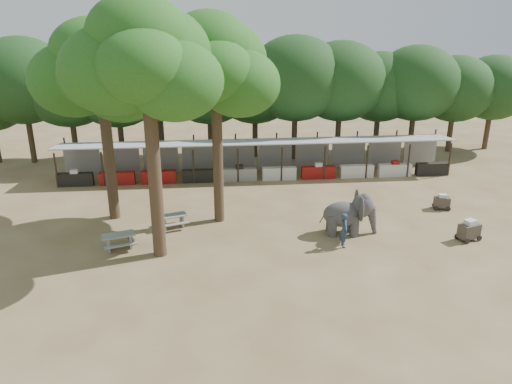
{
  "coord_description": "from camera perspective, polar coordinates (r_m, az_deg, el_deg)",
  "views": [
    {
      "loc": [
        -3.42,
        -20.26,
        11.23
      ],
      "look_at": [
        -1.0,
        5.0,
        2.0
      ],
      "focal_mm": 35.0,
      "sensor_mm": 36.0,
      "label": 1
    }
  ],
  "objects": [
    {
      "name": "cart_front",
      "position": [
        28.12,
        23.18,
        -4.03
      ],
      "size": [
        1.34,
        1.1,
        1.13
      ],
      "rotation": [
        0.0,
        0.0,
        0.34
      ],
      "color": "#362D24",
      "rests_on": "ground"
    },
    {
      "name": "cart_back",
      "position": [
        31.9,
        20.48,
        -1.05
      ],
      "size": [
        1.07,
        0.81,
        0.95
      ],
      "rotation": [
        0.0,
        0.0,
        -0.2
      ],
      "color": "#362D24",
      "rests_on": "ground"
    },
    {
      "name": "yard_tree_back",
      "position": [
        26.59,
        -4.98,
        14.11
      ],
      "size": [
        7.1,
        6.9,
        11.36
      ],
      "color": "#332316",
      "rests_on": "ground"
    },
    {
      "name": "handler",
      "position": [
        25.43,
        10.04,
        -4.31
      ],
      "size": [
        0.44,
        0.66,
        1.8
      ],
      "primitive_type": "imported",
      "rotation": [
        0.0,
        0.0,
        1.55
      ],
      "color": "#26384C",
      "rests_on": "ground"
    },
    {
      "name": "yard_tree_center",
      "position": [
        22.71,
        -12.72,
        14.41
      ],
      "size": [
        7.1,
        6.9,
        12.04
      ],
      "color": "#332316",
      "rests_on": "ground"
    },
    {
      "name": "yard_tree_left",
      "position": [
        28.2,
        -17.59,
        12.92
      ],
      "size": [
        7.1,
        6.9,
        11.02
      ],
      "color": "#332316",
      "rests_on": "ground"
    },
    {
      "name": "picnic_table_far",
      "position": [
        27.72,
        -9.48,
        -3.1
      ],
      "size": [
        1.85,
        1.75,
        0.75
      ],
      "rotation": [
        0.0,
        0.0,
        0.32
      ],
      "color": "gray",
      "rests_on": "ground"
    },
    {
      "name": "picnic_table_near",
      "position": [
        25.87,
        -15.41,
        -5.24
      ],
      "size": [
        1.96,
        1.85,
        0.8
      ],
      "rotation": [
        0.0,
        0.0,
        0.31
      ],
      "color": "gray",
      "rests_on": "ground"
    },
    {
      "name": "backdrop_trees",
      "position": [
        39.82,
        -0.5,
        11.73
      ],
      "size": [
        46.46,
        5.95,
        8.33
      ],
      "color": "#332316",
      "rests_on": "ground"
    },
    {
      "name": "ground",
      "position": [
        23.42,
        3.65,
        -8.72
      ],
      "size": [
        100.0,
        100.0,
        0.0
      ],
      "primitive_type": "plane",
      "color": "brown",
      "rests_on": "ground"
    },
    {
      "name": "elephant",
      "position": [
        26.86,
        10.66,
        -2.45
      ],
      "size": [
        3.01,
        2.29,
        2.28
      ],
      "rotation": [
        0.0,
        0.0,
        -0.09
      ],
      "color": "#3B3939",
      "rests_on": "ground"
    },
    {
      "name": "vendor_stalls",
      "position": [
        35.72,
        0.25,
        3.65
      ],
      "size": [
        28.0,
        2.99,
        2.8
      ],
      "color": "#A6A7AD",
      "rests_on": "ground"
    }
  ]
}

